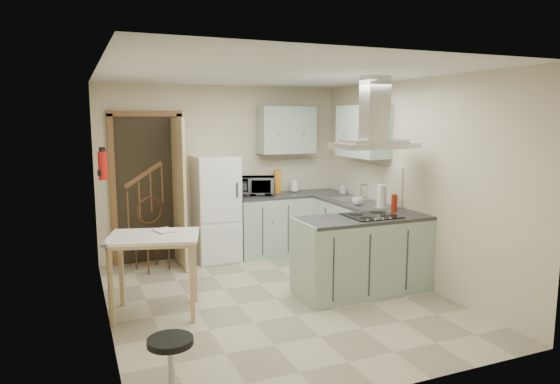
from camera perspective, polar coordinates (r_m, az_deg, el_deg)
name	(u,v)px	position (r m, az deg, el deg)	size (l,w,h in m)	color
floor	(276,299)	(5.79, -0.41, -12.08)	(4.20, 4.20, 0.00)	#B5AC8D
ceiling	(276,74)	(5.44, -0.43, 13.39)	(4.20, 4.20, 0.00)	silver
back_wall	(223,171)	(7.45, -6.55, 2.40)	(3.60, 3.60, 0.00)	beige
left_wall	(103,200)	(5.09, -19.54, -0.89)	(4.20, 4.20, 0.00)	beige
right_wall	(411,182)	(6.38, 14.73, 1.14)	(4.20, 4.20, 0.00)	beige
doorway	(148,189)	(7.22, -14.87, 0.37)	(1.10, 0.12, 2.10)	brown
fridge	(216,208)	(7.18, -7.35, -1.88)	(0.60, 0.60, 1.50)	white
counter_back	(272,224)	(7.51, -0.95, -3.69)	(1.08, 0.60, 0.90)	#9EB2A0
counter_right	(343,228)	(7.27, 7.21, -4.16)	(0.60, 1.95, 0.90)	#9EB2A0
splashback	(283,175)	(7.77, 0.31, 1.96)	(1.68, 0.02, 0.50)	beige
wall_cabinet_back	(286,130)	(7.57, 0.73, 7.10)	(0.85, 0.35, 0.70)	#9EB2A0
wall_cabinet_right	(363,131)	(6.93, 9.47, 6.85)	(0.35, 0.90, 0.70)	#9EB2A0
peninsula	(363,255)	(5.95, 9.50, -7.08)	(1.55, 0.65, 0.90)	#9EB2A0
hob	(372,216)	(5.90, 10.44, -2.69)	(0.58, 0.50, 0.01)	black
extractor_hood	(374,146)	(5.80, 10.65, 5.23)	(0.90, 0.55, 0.10)	silver
sink	(350,199)	(7.04, 7.99, -0.83)	(0.45, 0.40, 0.01)	silver
fire_extinguisher	(103,166)	(5.95, -19.58, 2.84)	(0.10, 0.10, 0.32)	#B2140F
drop_leaf_table	(155,275)	(5.39, -14.08, -9.17)	(0.90, 0.68, 0.85)	tan
bentwood_chair	(152,238)	(6.93, -14.44, -5.06)	(0.39, 0.39, 0.89)	#4A2318
stool	(171,367)	(3.95, -12.34, -18.96)	(0.34, 0.34, 0.45)	black
microwave	(258,186)	(7.40, -2.56, 0.73)	(0.49, 0.33, 0.27)	black
kettle	(294,186)	(7.67, 1.66, 0.70)	(0.13, 0.13, 0.19)	white
cereal_box	(278,181)	(7.65, -0.25, 1.24)	(0.09, 0.22, 0.34)	orange
soap_bottle	(343,188)	(7.59, 7.17, 0.45)	(0.07, 0.08, 0.16)	#A5A6B1
paper_towel	(382,196)	(6.43, 11.54, -0.47)	(0.12, 0.12, 0.31)	white
cup	(357,201)	(6.60, 8.85, -1.04)	(0.13, 0.13, 0.11)	white
red_bottle	(394,203)	(6.21, 12.92, -1.25)	(0.08, 0.08, 0.21)	#AC240E
book	(156,228)	(5.37, -13.96, -3.97)	(0.18, 0.24, 0.11)	brown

